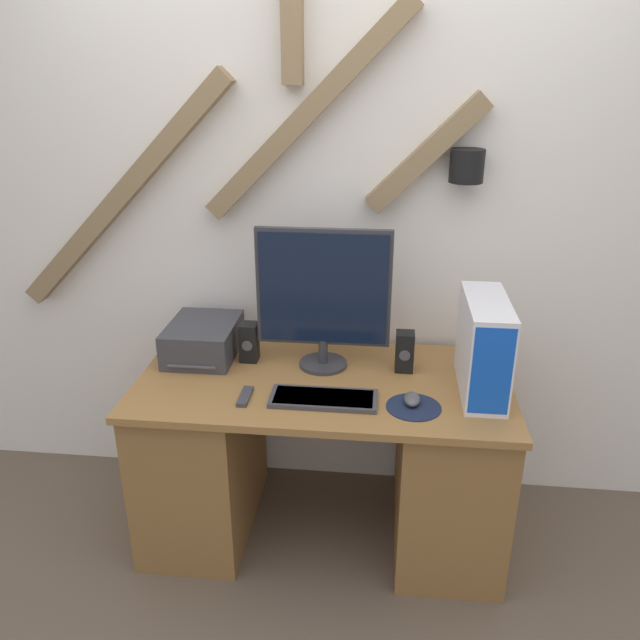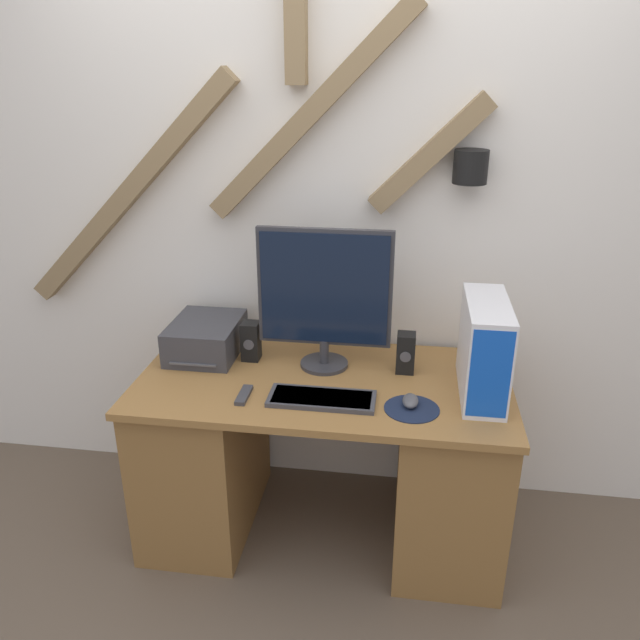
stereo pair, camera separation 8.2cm
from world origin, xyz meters
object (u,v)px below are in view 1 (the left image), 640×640
at_px(monitor, 323,293).
at_px(speaker_left, 249,342).
at_px(mouse, 412,399).
at_px(remote_control, 245,396).
at_px(speaker_right, 405,351).
at_px(computer_tower, 484,346).
at_px(printer, 203,340).
at_px(keyboard, 324,398).

relative_size(monitor, speaker_left, 3.49).
bearing_deg(mouse, speaker_left, 156.01).
xyz_separation_m(monitor, remote_control, (-0.27, -0.31, -0.31)).
bearing_deg(speaker_right, speaker_left, 178.06).
distance_m(mouse, computer_tower, 0.34).
distance_m(monitor, speaker_right, 0.41).
relative_size(computer_tower, speaker_left, 2.57).
relative_size(monitor, speaker_right, 3.49).
height_order(monitor, printer, monitor).
bearing_deg(monitor, printer, 175.63).
relative_size(mouse, computer_tower, 0.23).
bearing_deg(keyboard, computer_tower, 14.34).
bearing_deg(printer, computer_tower, -9.19).
height_order(computer_tower, printer, computer_tower).
distance_m(computer_tower, printer, 1.17).
xyz_separation_m(printer, speaker_left, (0.21, -0.03, 0.01)).
distance_m(speaker_left, remote_control, 0.34).
distance_m(mouse, speaker_left, 0.75).
distance_m(printer, speaker_right, 0.86).
bearing_deg(keyboard, printer, 148.76).
bearing_deg(speaker_left, speaker_right, -1.94).
height_order(keyboard, remote_control, keyboard).
bearing_deg(speaker_left, keyboard, -41.77).
bearing_deg(computer_tower, speaker_right, 154.43).
height_order(speaker_right, remote_control, speaker_right).
height_order(computer_tower, speaker_right, computer_tower).
xyz_separation_m(mouse, printer, (-0.89, 0.33, 0.05)).
xyz_separation_m(mouse, speaker_right, (-0.03, 0.28, 0.06)).
bearing_deg(keyboard, monitor, 96.16).
bearing_deg(mouse, computer_tower, 28.29).
height_order(monitor, computer_tower, monitor).
relative_size(mouse, speaker_left, 0.59).
height_order(keyboard, mouse, mouse).
xyz_separation_m(computer_tower, printer, (-1.15, 0.19, -0.11)).
xyz_separation_m(monitor, speaker_left, (-0.32, 0.01, -0.24)).
xyz_separation_m(monitor, mouse, (0.36, -0.29, -0.30)).
relative_size(computer_tower, speaker_right, 2.57).
bearing_deg(monitor, speaker_left, 177.38).
distance_m(keyboard, speaker_left, 0.48).
relative_size(printer, speaker_left, 2.17).
bearing_deg(monitor, computer_tower, -13.15).
bearing_deg(printer, speaker_right, -3.17).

